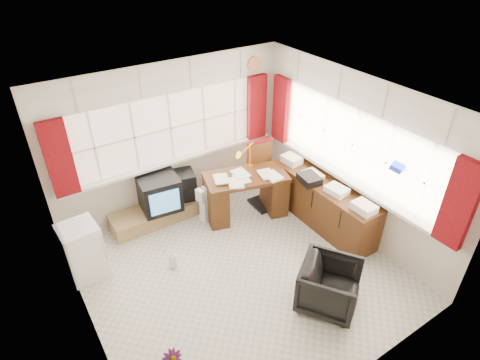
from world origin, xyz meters
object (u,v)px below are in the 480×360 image
object	(u,v)px
desk_lamp	(250,149)
office_chair	(329,286)
desk	(246,193)
credenza	(323,203)
tv_bench	(154,215)
task_chair	(263,171)
mini_fridge	(83,251)
radiator	(211,203)
crt_tv	(160,193)

from	to	relation	value
desk_lamp	office_chair	world-z (taller)	desk_lamp
desk	desk_lamp	world-z (taller)	desk_lamp
credenza	desk_lamp	bearing A→B (deg)	121.95
desk_lamp	office_chair	size ratio (longest dim) A/B	0.61
credenza	tv_bench	xyz separation A→B (m)	(-2.28, 1.52, -0.27)
task_chair	credenza	xyz separation A→B (m)	(0.46, -1.03, -0.21)
task_chair	mini_fridge	distance (m)	3.08
task_chair	mini_fridge	size ratio (longest dim) A/B	1.39
task_chair	mini_fridge	world-z (taller)	task_chair
radiator	crt_tv	xyz separation A→B (m)	(-0.73, 0.37, 0.27)
credenza	crt_tv	xyz separation A→B (m)	(-2.15, 1.50, 0.14)
mini_fridge	desk_lamp	bearing A→B (deg)	2.89
office_chair	credenza	world-z (taller)	credenza
desk	mini_fridge	xyz separation A→B (m)	(-2.62, 0.08, -0.01)
desk_lamp	task_chair	xyz separation A→B (m)	(0.23, -0.06, -0.46)
office_chair	crt_tv	bearing A→B (deg)	76.15
crt_tv	radiator	bearing A→B (deg)	-27.08
desk	radiator	world-z (taller)	desk
task_chair	office_chair	bearing A→B (deg)	-105.44
desk	radiator	distance (m)	0.60
desk	credenza	distance (m)	1.26
desk_lamp	credenza	bearing A→B (deg)	-58.05
crt_tv	mini_fridge	size ratio (longest dim) A/B	0.82
desk	crt_tv	bearing A→B (deg)	153.24
desk_lamp	office_chair	bearing A→B (deg)	-99.91
desk_lamp	task_chair	size ratio (longest dim) A/B	0.39
radiator	tv_bench	bearing A→B (deg)	155.13
task_chair	radiator	distance (m)	1.03
desk	mini_fridge	bearing A→B (deg)	178.25
desk_lamp	office_chair	distance (m)	2.54
task_chair	credenza	world-z (taller)	task_chair
desk	office_chair	world-z (taller)	desk
crt_tv	office_chair	bearing A→B (deg)	-69.40
mini_fridge	desk	bearing A→B (deg)	-1.75
radiator	tv_bench	distance (m)	0.95
task_chair	tv_bench	world-z (taller)	task_chair
desk_lamp	mini_fridge	size ratio (longest dim) A/B	0.54
office_chair	mini_fridge	distance (m)	3.31
office_chair	desk	bearing A→B (deg)	50.51
office_chair	credenza	distance (m)	1.71
credenza	mini_fridge	xyz separation A→B (m)	(-3.53, 0.95, 0.02)
credenza	crt_tv	bearing A→B (deg)	145.19
task_chair	radiator	xyz separation A→B (m)	(-0.97, 0.10, -0.35)
desk_lamp	mini_fridge	distance (m)	2.93
office_chair	task_chair	bearing A→B (deg)	40.12
task_chair	credenza	bearing A→B (deg)	-66.12
office_chair	credenza	xyz separation A→B (m)	(1.10, 1.30, 0.06)
task_chair	radiator	world-z (taller)	task_chair
task_chair	tv_bench	xyz separation A→B (m)	(-1.82, 0.49, -0.48)
crt_tv	desk	bearing A→B (deg)	-26.76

